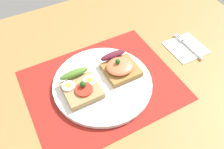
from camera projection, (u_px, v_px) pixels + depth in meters
The scene contains 7 objects.
ground_plane at pixel (103, 89), 67.61cm from camera, with size 120.00×90.00×3.20cm, color #A47440.
placemat at pixel (103, 85), 66.28cm from camera, with size 41.26×33.08×0.30cm, color maroon.
plate at pixel (103, 83), 65.72cm from camera, with size 27.69×27.69×1.19cm, color white.
sandwich_egg_tomato at pixel (81, 87), 62.34cm from camera, with size 9.35×10.51×4.03cm.
sandwich_salmon at pixel (120, 67), 66.73cm from camera, with size 9.45×10.27×4.83cm.
napkin at pixel (186, 47), 76.15cm from camera, with size 11.22×11.15×0.60cm, color white.
fork at pixel (187, 45), 76.19cm from camera, with size 1.62×13.35×0.32cm.
Camera 1 is at (-17.05, -37.21, 52.44)cm, focal length 37.71 mm.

